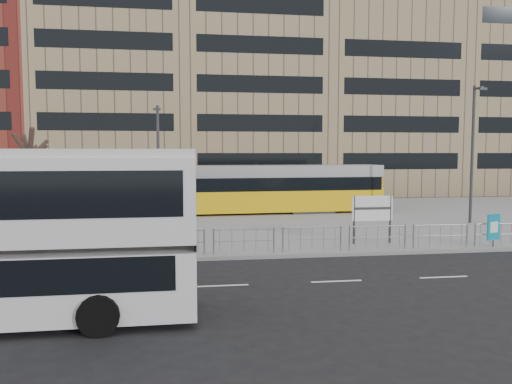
{
  "coord_description": "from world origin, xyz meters",
  "views": [
    {
      "loc": [
        -3.24,
        -20.48,
        4.5
      ],
      "look_at": [
        0.62,
        6.0,
        2.35
      ],
      "focal_mm": 35.0,
      "sensor_mm": 36.0,
      "label": 1
    }
  ],
  "objects": [
    {
      "name": "ground",
      "position": [
        0.0,
        0.0,
        0.0
      ],
      "size": [
        120.0,
        120.0,
        0.0
      ],
      "primitive_type": "plane",
      "color": "black",
      "rests_on": "ground"
    },
    {
      "name": "plaza",
      "position": [
        0.0,
        12.0,
        0.07
      ],
      "size": [
        64.0,
        24.0,
        0.15
      ],
      "primitive_type": "cube",
      "color": "gray",
      "rests_on": "ground"
    },
    {
      "name": "kerb",
      "position": [
        0.0,
        0.05,
        0.07
      ],
      "size": [
        64.0,
        0.25,
        0.17
      ],
      "primitive_type": "cube",
      "color": "gray",
      "rests_on": "ground"
    },
    {
      "name": "building_row",
      "position": [
        1.55,
        34.27,
        12.91
      ],
      "size": [
        70.4,
        18.4,
        31.2
      ],
      "color": "maroon",
      "rests_on": "ground"
    },
    {
      "name": "pedestrian_barrier",
      "position": [
        2.0,
        0.5,
        0.98
      ],
      "size": [
        32.07,
        0.07,
        1.1
      ],
      "color": "gray",
      "rests_on": "plaza"
    },
    {
      "name": "road_markings",
      "position": [
        1.0,
        -4.0,
        0.01
      ],
      "size": [
        62.0,
        0.12,
        0.01
      ],
      "primitive_type": "cube",
      "color": "white",
      "rests_on": "ground"
    },
    {
      "name": "tram",
      "position": [
        -3.48,
        14.33,
        1.86
      ],
      "size": [
        28.97,
        3.73,
        3.41
      ],
      "rotation": [
        0.0,
        0.0,
        0.03
      ],
      "color": "#E0AF0C",
      "rests_on": "plaza"
    },
    {
      "name": "station_sign",
      "position": [
        5.62,
        1.96,
        1.73
      ],
      "size": [
        1.99,
        0.13,
        2.28
      ],
      "rotation": [
        0.0,
        0.0,
        -0.02
      ],
      "color": "#2D2D30",
      "rests_on": "plaza"
    },
    {
      "name": "ad_panel",
      "position": [
        10.86,
        0.4,
        1.03
      ],
      "size": [
        0.79,
        0.3,
        1.51
      ],
      "rotation": [
        0.0,
        0.0,
        0.31
      ],
      "color": "#2D2D30",
      "rests_on": "plaza"
    },
    {
      "name": "pedestrian",
      "position": [
        -7.26,
        5.22,
        1.1
      ],
      "size": [
        0.68,
        0.81,
        1.91
      ],
      "primitive_type": "imported",
      "rotation": [
        0.0,
        0.0,
        1.2
      ],
      "color": "black",
      "rests_on": "plaza"
    },
    {
      "name": "traffic_light_west",
      "position": [
        -7.46,
        2.04,
        2.12
      ],
      "size": [
        0.23,
        0.25,
        3.1
      ],
      "rotation": [
        0.0,
        0.0,
        -0.42
      ],
      "color": "#2D2D30",
      "rests_on": "plaza"
    },
    {
      "name": "lamp_post_west",
      "position": [
        -4.78,
        11.04,
        4.13
      ],
      "size": [
        0.45,
        1.04,
        7.22
      ],
      "color": "#2D2D30",
      "rests_on": "plaza"
    },
    {
      "name": "lamp_post_east",
      "position": [
        14.22,
        7.71,
        4.7
      ],
      "size": [
        0.45,
        1.04,
        8.35
      ],
      "color": "#2D2D30",
      "rests_on": "plaza"
    },
    {
      "name": "bare_tree",
      "position": [
        -10.51,
        4.65,
        5.75
      ],
      "size": [
        4.6,
        4.6,
        7.7
      ],
      "color": "#30211B",
      "rests_on": "plaza"
    }
  ]
}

